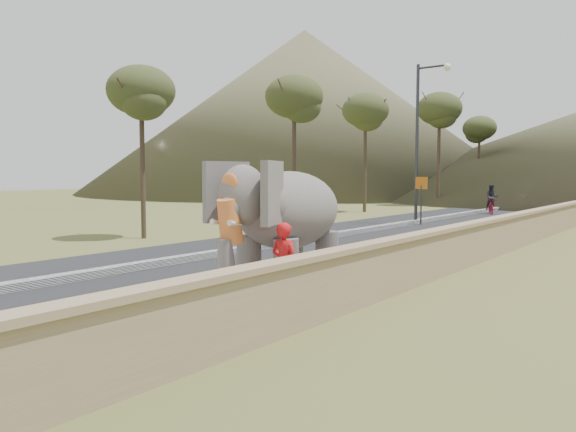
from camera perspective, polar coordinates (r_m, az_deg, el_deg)
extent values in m
plane|color=olive|center=(11.01, -3.47, -9.07)|extent=(160.00, 160.00, 0.00)
cube|color=black|center=(21.88, 3.64, -2.35)|extent=(7.00, 120.00, 0.03)
cube|color=black|center=(21.87, 3.64, -2.11)|extent=(0.35, 120.00, 0.22)
cube|color=#9E9687|center=(19.58, 15.95, -3.12)|extent=(3.00, 120.00, 0.15)
cube|color=tan|center=(19.00, 20.63, -2.01)|extent=(0.30, 120.00, 1.10)
cylinder|color=#303035|center=(29.22, 12.96, 7.04)|extent=(0.16, 0.16, 8.00)
cylinder|color=#303035|center=(29.34, 14.56, 14.48)|extent=(1.60, 0.10, 0.10)
sphere|color=#FFF2CC|center=(29.06, 15.87, 14.35)|extent=(0.36, 0.36, 0.36)
cylinder|color=#2D2D33|center=(28.56, 13.36, 1.08)|extent=(0.08, 0.08, 2.00)
cube|color=#C36112|center=(28.52, 13.40, 3.28)|extent=(0.60, 0.05, 0.60)
cone|color=brown|center=(77.97, 1.66, 10.51)|extent=(60.00, 60.00, 22.00)
imported|color=red|center=(10.04, -0.34, -5.01)|extent=(0.56, 0.37, 1.54)
imported|color=maroon|center=(37.69, 19.93, 0.88)|extent=(1.31, 1.90, 0.95)
imported|color=black|center=(37.65, 20.01, 1.80)|extent=(0.99, 0.90, 1.66)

